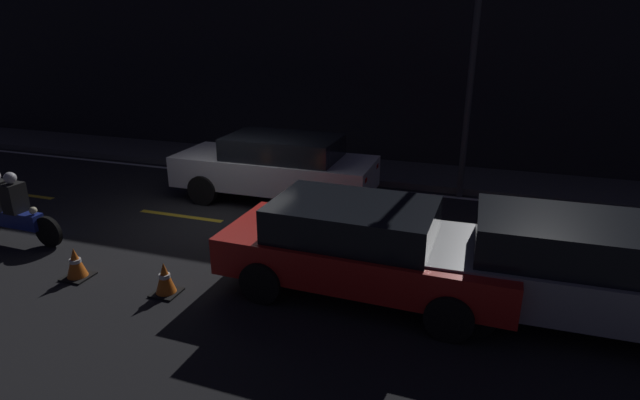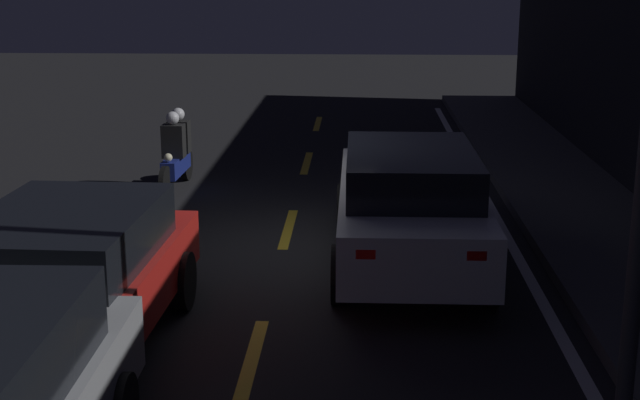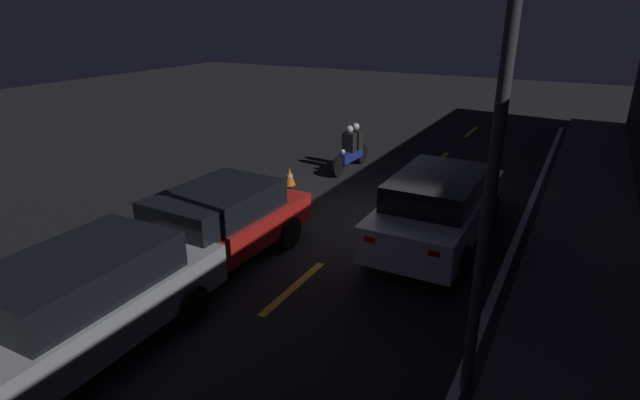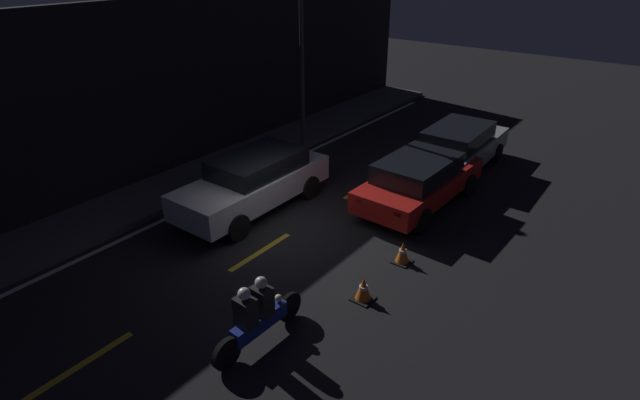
{
  "view_description": "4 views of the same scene",
  "coord_description": "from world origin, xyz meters",
  "px_view_note": "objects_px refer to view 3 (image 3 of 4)",
  "views": [
    {
      "loc": [
        5.01,
        -8.5,
        3.94
      ],
      "look_at": [
        2.15,
        0.02,
        0.72
      ],
      "focal_mm": 28.0,
      "sensor_mm": 36.0,
      "label": 1
    },
    {
      "loc": [
        11.33,
        1.01,
        3.65
      ],
      "look_at": [
        1.86,
        0.59,
        1.18
      ],
      "focal_mm": 50.0,
      "sensor_mm": 36.0,
      "label": 2
    },
    {
      "loc": [
        9.91,
        3.99,
        4.48
      ],
      "look_at": [
        1.83,
        -0.39,
        0.99
      ],
      "focal_mm": 28.0,
      "sensor_mm": 36.0,
      "label": 3
    },
    {
      "loc": [
        -8.08,
        -7.12,
        6.41
      ],
      "look_at": [
        0.82,
        -0.38,
        0.75
      ],
      "focal_mm": 28.0,
      "sensor_mm": 36.0,
      "label": 4
    }
  ],
  "objects_px": {
    "sedan_white": "(438,205)",
    "hatchback_silver": "(74,306)",
    "taxi_red": "(212,226)",
    "street_lamp": "(497,139)",
    "traffic_cone_mid": "(254,196)",
    "traffic_cone_near": "(289,177)",
    "motorcycle": "(352,148)"
  },
  "relations": [
    {
      "from": "hatchback_silver",
      "to": "traffic_cone_near",
      "type": "relative_size",
      "value": 8.63
    },
    {
      "from": "hatchback_silver",
      "to": "traffic_cone_near",
      "type": "bearing_deg",
      "value": -171.53
    },
    {
      "from": "hatchback_silver",
      "to": "street_lamp",
      "type": "distance_m",
      "value": 5.74
    },
    {
      "from": "motorcycle",
      "to": "traffic_cone_near",
      "type": "height_order",
      "value": "motorcycle"
    },
    {
      "from": "motorcycle",
      "to": "traffic_cone_near",
      "type": "relative_size",
      "value": 4.14
    },
    {
      "from": "taxi_red",
      "to": "street_lamp",
      "type": "bearing_deg",
      "value": 78.7
    },
    {
      "from": "sedan_white",
      "to": "hatchback_silver",
      "type": "distance_m",
      "value": 6.74
    },
    {
      "from": "taxi_red",
      "to": "hatchback_silver",
      "type": "bearing_deg",
      "value": 4.63
    },
    {
      "from": "taxi_red",
      "to": "motorcycle",
      "type": "distance_m",
      "value": 6.7
    },
    {
      "from": "hatchback_silver",
      "to": "sedan_white",
      "type": "bearing_deg",
      "value": 149.8
    },
    {
      "from": "motorcycle",
      "to": "hatchback_silver",
      "type": "bearing_deg",
      "value": 4.15
    },
    {
      "from": "sedan_white",
      "to": "hatchback_silver",
      "type": "xyz_separation_m",
      "value": [
        5.88,
        -3.29,
        -0.05
      ]
    },
    {
      "from": "sedan_white",
      "to": "traffic_cone_near",
      "type": "bearing_deg",
      "value": 70.4
    },
    {
      "from": "traffic_cone_mid",
      "to": "sedan_white",
      "type": "bearing_deg",
      "value": 90.93
    },
    {
      "from": "traffic_cone_mid",
      "to": "traffic_cone_near",
      "type": "bearing_deg",
      "value": -179.23
    },
    {
      "from": "sedan_white",
      "to": "traffic_cone_near",
      "type": "relative_size",
      "value": 8.75
    },
    {
      "from": "hatchback_silver",
      "to": "motorcycle",
      "type": "bearing_deg",
      "value": -178.48
    },
    {
      "from": "motorcycle",
      "to": "street_lamp",
      "type": "distance_m",
      "value": 9.8
    },
    {
      "from": "traffic_cone_mid",
      "to": "street_lamp",
      "type": "relative_size",
      "value": 0.09
    },
    {
      "from": "motorcycle",
      "to": "street_lamp",
      "type": "relative_size",
      "value": 0.38
    },
    {
      "from": "hatchback_silver",
      "to": "traffic_cone_mid",
      "type": "distance_m",
      "value": 5.95
    },
    {
      "from": "taxi_red",
      "to": "traffic_cone_near",
      "type": "xyz_separation_m",
      "value": [
        -4.48,
        -1.09,
        -0.5
      ]
    },
    {
      "from": "taxi_red",
      "to": "street_lamp",
      "type": "relative_size",
      "value": 0.77
    },
    {
      "from": "sedan_white",
      "to": "hatchback_silver",
      "type": "bearing_deg",
      "value": 150.62
    },
    {
      "from": "taxi_red",
      "to": "hatchback_silver",
      "type": "relative_size",
      "value": 0.97
    },
    {
      "from": "traffic_cone_near",
      "to": "traffic_cone_mid",
      "type": "relative_size",
      "value": 1.0
    },
    {
      "from": "taxi_red",
      "to": "traffic_cone_mid",
      "type": "xyz_separation_m",
      "value": [
        -2.8,
        -1.07,
        -0.5
      ]
    },
    {
      "from": "sedan_white",
      "to": "street_lamp",
      "type": "xyz_separation_m",
      "value": [
        4.03,
        1.56,
        2.42
      ]
    },
    {
      "from": "hatchback_silver",
      "to": "traffic_cone_mid",
      "type": "relative_size",
      "value": 8.61
    },
    {
      "from": "traffic_cone_near",
      "to": "traffic_cone_mid",
      "type": "bearing_deg",
      "value": 0.77
    },
    {
      "from": "traffic_cone_near",
      "to": "traffic_cone_mid",
      "type": "height_order",
      "value": "traffic_cone_mid"
    },
    {
      "from": "traffic_cone_near",
      "to": "motorcycle",
      "type": "bearing_deg",
      "value": 159.65
    }
  ]
}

